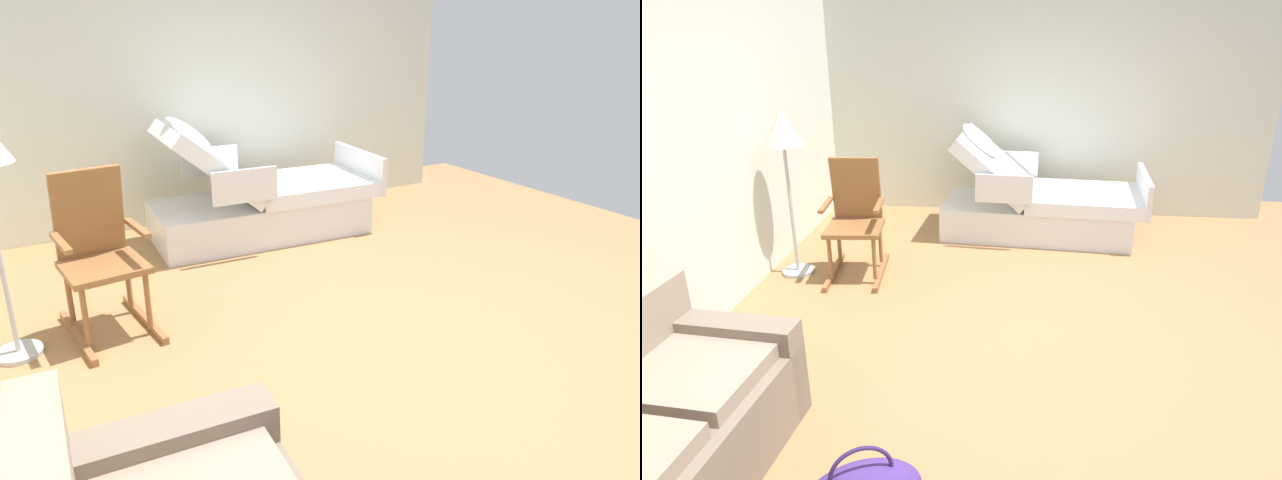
% 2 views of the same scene
% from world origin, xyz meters
% --- Properties ---
extents(ground_plane, '(7.04, 7.04, 0.00)m').
position_xyz_m(ground_plane, '(0.00, 0.00, 0.00)').
color(ground_plane, '#9E7247').
extents(back_wall, '(5.83, 0.10, 2.70)m').
position_xyz_m(back_wall, '(0.00, 2.49, 1.35)').
color(back_wall, silver).
rests_on(back_wall, ground).
extents(side_wall, '(0.10, 5.08, 2.70)m').
position_xyz_m(side_wall, '(2.86, 0.00, 1.35)').
color(side_wall, silver).
rests_on(side_wall, ground).
extents(hospital_bed, '(1.09, 2.11, 1.20)m').
position_xyz_m(hospital_bed, '(2.07, -0.00, 0.32)').
color(hospital_bed, silver).
rests_on(hospital_bed, ground).
extents(couch, '(1.65, 0.95, 0.85)m').
position_xyz_m(couch, '(-1.78, 1.88, 0.31)').
color(couch, '#7D6C5C').
rests_on(couch, ground).
extents(rocking_chair, '(0.80, 0.55, 1.05)m').
position_xyz_m(rocking_chair, '(0.91, 1.63, 0.50)').
color(rocking_chair, brown).
rests_on(rocking_chair, ground).
extents(floor_lamp, '(0.34, 0.34, 1.48)m').
position_xyz_m(floor_lamp, '(0.81, 2.18, 1.23)').
color(floor_lamp, '#B2B5BA').
rests_on(floor_lamp, ground).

